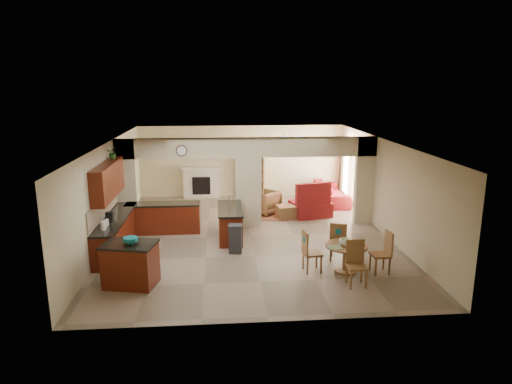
{
  "coord_description": "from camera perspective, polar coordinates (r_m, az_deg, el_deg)",
  "views": [
    {
      "loc": [
        -0.88,
        -12.8,
        4.43
      ],
      "look_at": [
        0.19,
        0.3,
        1.27
      ],
      "focal_mm": 32.0,
      "sensor_mm": 36.0,
      "label": 1
    }
  ],
  "objects": [
    {
      "name": "window_a",
      "position": [
        16.19,
        12.88,
        1.67
      ],
      "size": [
        0.02,
        0.9,
        1.9
      ],
      "primitive_type": "cube",
      "color": "white",
      "rests_on": "wall_right"
    },
    {
      "name": "kitchen_island",
      "position": [
        10.64,
        -15.4,
        -8.69
      ],
      "size": [
        1.29,
        1.04,
        0.99
      ],
      "rotation": [
        0.0,
        0.0,
        -0.22
      ],
      "color": "#3C1606",
      "rests_on": "floor"
    },
    {
      "name": "chair_south",
      "position": [
        10.52,
        12.38,
        -8.42
      ],
      "size": [
        0.42,
        0.43,
        1.02
      ],
      "rotation": [
        0.0,
        0.0,
        0.0
      ],
      "color": "brown",
      "rests_on": "floor"
    },
    {
      "name": "chair_east",
      "position": [
        11.3,
        15.7,
        -7.07
      ],
      "size": [
        0.45,
        0.45,
        1.02
      ],
      "rotation": [
        0.0,
        0.0,
        4.79
      ],
      "color": "brown",
      "rests_on": "floor"
    },
    {
      "name": "kitchen_counter",
      "position": [
        13.38,
        -14.72,
        -4.17
      ],
      "size": [
        2.52,
        3.29,
        1.48
      ],
      "color": "#3C1606",
      "rests_on": "floor"
    },
    {
      "name": "wall_clock",
      "position": [
        13.84,
        -9.29,
        5.13
      ],
      "size": [
        0.34,
        0.03,
        0.34
      ],
      "primitive_type": "cylinder",
      "rotation": [
        1.57,
        0.0,
        0.0
      ],
      "color": "#492418",
      "rests_on": "partition_header"
    },
    {
      "name": "teal_bowl",
      "position": [
        10.39,
        -15.4,
        -5.89
      ],
      "size": [
        0.32,
        0.32,
        0.15
      ],
      "primitive_type": "cylinder",
      "color": "#137883",
      "rests_on": "kitchen_island"
    },
    {
      "name": "wall_front",
      "position": [
        8.42,
        1.69,
        -7.58
      ],
      "size": [
        8.0,
        0.0,
        8.0
      ],
      "primitive_type": "plane",
      "rotation": [
        -1.57,
        0.0,
        0.0
      ],
      "color": "#C8B892",
      "rests_on": "floor"
    },
    {
      "name": "sofa",
      "position": [
        17.5,
        9.3,
        -0.07
      ],
      "size": [
        2.56,
        1.06,
        0.74
      ],
      "primitive_type": "imported",
      "rotation": [
        0.0,
        0.0,
        1.55
      ],
      "color": "maroon",
      "rests_on": "floor"
    },
    {
      "name": "armchair",
      "position": [
        15.8,
        1.18,
        -1.28
      ],
      "size": [
        1.2,
        1.21,
        0.79
      ],
      "primitive_type": "imported",
      "rotation": [
        0.0,
        0.0,
        3.86
      ],
      "color": "maroon",
      "rests_on": "floor"
    },
    {
      "name": "rug",
      "position": [
        15.69,
        3.16,
        -2.88
      ],
      "size": [
        1.6,
        1.3,
        0.01
      ],
      "primitive_type": "cube",
      "color": "#9B4F38",
      "rests_on": "floor"
    },
    {
      "name": "floor",
      "position": [
        13.58,
        -0.69,
        -5.52
      ],
      "size": [
        10.0,
        10.0,
        0.0
      ],
      "primitive_type": "plane",
      "color": "#86705C",
      "rests_on": "ground"
    },
    {
      "name": "plant",
      "position": [
        13.26,
        -17.47,
        4.72
      ],
      "size": [
        0.34,
        0.3,
        0.35
      ],
      "primitive_type": "imported",
      "rotation": [
        0.0,
        0.0,
        -0.1
      ],
      "color": "#1F4713",
      "rests_on": "upper_cabinets"
    },
    {
      "name": "window_b",
      "position": [
        17.79,
        11.26,
        2.8
      ],
      "size": [
        0.02,
        0.9,
        1.9
      ],
      "primitive_type": "cube",
      "color": "white",
      "rests_on": "wall_right"
    },
    {
      "name": "chair_north",
      "position": [
        11.76,
        10.23,
        -5.94
      ],
      "size": [
        0.53,
        0.53,
        1.02
      ],
      "rotation": [
        0.0,
        0.0,
        2.82
      ],
      "color": "brown",
      "rests_on": "floor"
    },
    {
      "name": "fruit_bowl",
      "position": [
        11.01,
        11.14,
        -6.15
      ],
      "size": [
        0.32,
        0.32,
        0.17
      ],
      "primitive_type": "cylinder",
      "color": "#80C42A",
      "rests_on": "dining_table"
    },
    {
      "name": "upper_cabinets",
      "position": [
        12.61,
        -18.04,
        1.37
      ],
      "size": [
        0.35,
        2.4,
        0.9
      ],
      "primitive_type": "cube",
      "color": "#3C1606",
      "rests_on": "wall_left"
    },
    {
      "name": "trash_can",
      "position": [
        12.19,
        -2.58,
        -5.99
      ],
      "size": [
        0.37,
        0.32,
        0.72
      ],
      "primitive_type": "cube",
      "rotation": [
        0.0,
        0.0,
        -0.11
      ],
      "color": "#29292C",
      "rests_on": "floor"
    },
    {
      "name": "partition_header",
      "position": [
        13.97,
        -1.0,
        5.58
      ],
      "size": [
        8.0,
        0.25,
        0.6
      ],
      "primitive_type": "cube",
      "color": "#C8B892",
      "rests_on": "partition_center_pier"
    },
    {
      "name": "ceiling",
      "position": [
        12.94,
        -0.72,
        6.29
      ],
      "size": [
        10.0,
        10.0,
        0.0
      ],
      "primitive_type": "plane",
      "rotation": [
        3.14,
        0.0,
        0.0
      ],
      "color": "white",
      "rests_on": "wall_back"
    },
    {
      "name": "dining_table",
      "position": [
        11.15,
        11.18,
        -7.56
      ],
      "size": [
        1.0,
        1.0,
        0.68
      ],
      "color": "brown",
      "rests_on": "floor"
    },
    {
      "name": "partition_center_pier",
      "position": [
        14.23,
        -0.98,
        -0.01
      ],
      "size": [
        0.8,
        0.25,
        2.2
      ],
      "primitive_type": "cube",
      "color": "#C8B892",
      "rests_on": "floor"
    },
    {
      "name": "wall_left",
      "position": [
        13.52,
        -17.87,
        -0.09
      ],
      "size": [
        0.0,
        10.0,
        10.0
      ],
      "primitive_type": "plane",
      "rotation": [
        1.57,
        0.0,
        1.57
      ],
      "color": "#C8B892",
      "rests_on": "floor"
    },
    {
      "name": "drape_a_right",
      "position": [
        16.74,
        12.14,
        2.1
      ],
      "size": [
        0.1,
        0.28,
        2.3
      ],
      "primitive_type": "cube",
      "color": "#43201B",
      "rests_on": "wall_right"
    },
    {
      "name": "chair_west",
      "position": [
        11.01,
        6.64,
        -7.17
      ],
      "size": [
        0.47,
        0.47,
        1.02
      ],
      "rotation": [
        0.0,
        0.0,
        1.69
      ],
      "color": "brown",
      "rests_on": "floor"
    },
    {
      "name": "wall_back",
      "position": [
        18.08,
        -1.81,
        3.87
      ],
      "size": [
        8.0,
        0.0,
        8.0
      ],
      "primitive_type": "plane",
      "rotation": [
        1.57,
        0.0,
        0.0
      ],
      "color": "#C8B892",
      "rests_on": "floor"
    },
    {
      "name": "shelving_unit",
      "position": [
        18.02,
        -0.65,
        2.23
      ],
      "size": [
        1.0,
        0.32,
        1.8
      ],
      "primitive_type": "cube",
      "color": "brown",
      "rests_on": "floor"
    },
    {
      "name": "drape_b_left",
      "position": [
        17.21,
        11.67,
        2.43
      ],
      "size": [
        0.1,
        0.28,
        2.3
      ],
      "primitive_type": "cube",
      "color": "#43201B",
      "rests_on": "wall_right"
    },
    {
      "name": "peninsula",
      "position": [
        13.3,
        -3.24,
        -3.88
      ],
      "size": [
        0.7,
        1.85,
        0.91
      ],
      "color": "#3C1606",
      "rests_on": "floor"
    },
    {
      "name": "ottoman",
      "position": [
        15.3,
        3.75,
        -2.5
      ],
      "size": [
        0.69,
        0.69,
        0.43
      ],
      "primitive_type": "cube",
      "rotation": [
        0.0,
        0.0,
        0.19
      ],
      "color": "maroon",
      "rests_on": "floor"
    },
    {
      "name": "fireplace",
      "position": [
        18.06,
        -6.84,
        1.23
      ],
      "size": [
        1.6,
        0.35,
        1.2
      ],
      "color": "beige",
      "rests_on": "floor"
    },
    {
      "name": "glazed_door",
      "position": [
        17.01,
        12.01,
        1.77
      ],
      "size": [
        0.02,
        0.7,
        2.1
      ],
      "primitive_type": "cube",
      "color": "white",
      "rests_on": "wall_right"
    },
    {
      "name": "ceiling_fan",
      "position": [
        16.09,
        3.91,
        6.82
      ],
      "size": [
        1.0,
        1.0,
        0.1
      ],
      "primitive_type": "cylinder",
      "color": "white",
      "rests_on": "ceiling"
    },
    {
      "name": "wall_right",
      "position": [
        14.03,
        15.82,
        0.54
      ],
      "size": [
        0.0,
        10.0,
        10.0
      ],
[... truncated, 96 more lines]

